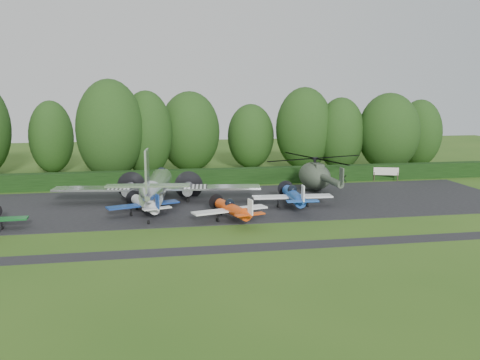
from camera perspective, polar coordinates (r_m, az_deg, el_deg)
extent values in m
plane|color=#2C5317|center=(45.66, -4.94, -5.32)|extent=(160.00, 160.00, 0.00)
cube|color=black|center=(55.34, -5.94, -2.65)|extent=(70.00, 18.00, 0.01)
cube|color=black|center=(39.92, -4.10, -7.53)|extent=(70.00, 2.00, 0.00)
cube|color=black|center=(66.11, -6.69, -0.64)|extent=(90.00, 1.60, 2.00)
cylinder|color=silver|center=(55.52, -8.86, -0.73)|extent=(2.24, 11.71, 2.24)
cone|color=silver|center=(61.98, -9.04, 0.35)|extent=(2.24, 1.46, 2.24)
cone|color=silver|center=(48.53, -8.63, -1.65)|extent=(2.24, 2.93, 2.24)
sphere|color=black|center=(60.98, -9.03, 0.66)|extent=(1.46, 1.46, 1.46)
cube|color=silver|center=(56.53, -8.88, -0.85)|extent=(21.46, 2.34, 0.21)
cube|color=white|center=(56.56, -12.84, -0.85)|extent=(2.54, 2.44, 0.05)
cube|color=white|center=(56.74, -4.95, -0.61)|extent=(2.54, 2.44, 0.05)
cylinder|color=silver|center=(57.17, -12.02, -1.08)|extent=(1.07, 3.12, 1.07)
cylinder|color=silver|center=(57.31, -5.77, -0.88)|extent=(1.07, 3.12, 1.07)
cylinder|color=black|center=(59.32, -11.97, -0.68)|extent=(3.12, 0.03, 3.12)
cylinder|color=black|center=(59.46, -5.95, -0.50)|extent=(3.12, 0.03, 3.12)
cube|color=silver|center=(47.57, -8.64, -0.57)|extent=(7.32, 1.37, 0.14)
cube|color=silver|center=(47.06, -8.67, 1.01)|extent=(0.18, 2.15, 3.71)
cylinder|color=black|center=(56.99, -11.99, -2.21)|extent=(0.24, 0.88, 0.88)
cylinder|color=black|center=(57.14, -5.72, -2.01)|extent=(0.24, 0.88, 0.88)
cylinder|color=black|center=(47.87, -8.52, -4.47)|extent=(0.18, 0.43, 0.43)
cylinder|color=black|center=(49.66, -24.04, -4.71)|extent=(0.13, 0.41, 0.41)
cylinder|color=white|center=(51.09, -10.10, -2.55)|extent=(0.95, 5.44, 0.95)
sphere|color=black|center=(51.58, -10.12, -1.93)|extent=(0.83, 0.83, 0.83)
cube|color=navy|center=(51.61, -10.10, -2.60)|extent=(6.92, 1.29, 0.14)
cube|color=white|center=(47.85, -10.08, -3.09)|extent=(2.57, 0.69, 0.10)
cube|color=navy|center=(47.62, -10.10, -2.36)|extent=(0.10, 0.79, 1.29)
cylinder|color=black|center=(54.53, -10.13, -1.78)|extent=(1.48, 0.02, 1.48)
cylinder|color=black|center=(51.60, -11.50, -3.52)|extent=(0.14, 0.43, 0.43)
cylinder|color=black|center=(51.60, -8.64, -3.43)|extent=(0.14, 0.43, 0.43)
cylinder|color=black|center=(53.80, -10.09, -2.95)|extent=(0.12, 0.40, 0.40)
cylinder|color=#D8420C|center=(48.03, -0.81, -3.15)|extent=(0.97, 5.58, 0.97)
sphere|color=black|center=(48.51, -0.93, -2.47)|extent=(0.85, 0.85, 0.85)
cube|color=white|center=(48.55, -0.91, -3.20)|extent=(7.11, 1.32, 0.14)
cube|color=#D8420C|center=(44.76, -0.09, -3.78)|extent=(2.64, 0.71, 0.10)
cube|color=white|center=(44.51, -0.07, -2.98)|extent=(0.10, 0.81, 1.32)
cylinder|color=black|center=(51.50, -1.48, -2.27)|extent=(1.52, 0.02, 1.52)
cylinder|color=black|center=(48.34, -2.41, -4.22)|extent=(0.14, 0.45, 0.45)
cylinder|color=black|center=(48.76, 0.67, -4.08)|extent=(0.14, 0.45, 0.45)
cylinder|color=black|center=(50.78, -1.30, -3.55)|extent=(0.12, 0.41, 0.41)
cylinder|color=#1C4CA8|center=(53.48, 5.75, -1.71)|extent=(1.10, 6.32, 1.10)
sphere|color=black|center=(54.03, 5.56, -1.03)|extent=(0.96, 0.96, 0.96)
cube|color=white|center=(54.05, 5.58, -1.77)|extent=(8.04, 1.49, 0.16)
cube|color=#1C4CA8|center=(49.87, 6.96, -2.23)|extent=(2.99, 0.80, 0.11)
cube|color=white|center=(49.61, 7.02, -1.42)|extent=(0.11, 0.92, 1.49)
cylinder|color=black|center=(57.33, 4.62, -0.92)|extent=(1.72, 0.02, 1.72)
cylinder|color=black|center=(53.63, 4.10, -2.80)|extent=(0.16, 0.51, 0.51)
cylinder|color=black|center=(54.45, 7.14, -2.67)|extent=(0.16, 0.51, 0.51)
cylinder|color=black|center=(56.51, 4.89, -2.19)|extent=(0.14, 0.46, 0.46)
ellipsoid|color=#374233|center=(62.22, 7.95, 0.44)|extent=(3.26, 5.97, 3.12)
cylinder|color=#374233|center=(57.80, 9.41, 0.01)|extent=(0.73, 6.26, 0.73)
cube|color=#374233|center=(54.65, 10.58, 0.41)|extent=(0.13, 0.94, 1.67)
cylinder|color=black|center=(61.99, 7.98, 1.87)|extent=(0.31, 0.31, 0.84)
cylinder|color=black|center=(61.93, 7.99, 2.30)|extent=(0.73, 0.73, 0.26)
cylinder|color=black|center=(61.93, 7.99, 2.30)|extent=(12.53, 12.53, 0.06)
cube|color=#374233|center=(61.26, 8.22, 1.43)|extent=(0.94, 2.09, 0.73)
ellipsoid|color=black|center=(63.78, 7.48, 0.77)|extent=(1.98, 1.98, 1.79)
cylinder|color=black|center=(62.96, 6.78, -0.87)|extent=(0.19, 0.58, 0.58)
cylinder|color=black|center=(63.60, 8.57, -0.80)|extent=(0.19, 0.58, 0.58)
cylinder|color=black|center=(59.40, 8.92, -1.61)|extent=(0.17, 0.50, 0.50)
cylinder|color=#3F3326|center=(70.91, 14.21, 0.32)|extent=(0.12, 0.12, 1.18)
cylinder|color=#3F3326|center=(72.19, 16.35, 0.39)|extent=(0.12, 0.12, 1.18)
cube|color=silver|center=(71.43, 15.32, 0.90)|extent=(3.16, 0.08, 0.99)
cylinder|color=black|center=(77.47, -5.34, 2.32)|extent=(0.70, 0.70, 3.76)
ellipsoid|color=#1B3E13|center=(77.07, -5.38, 5.17)|extent=(8.62, 8.62, 11.48)
cylinder|color=black|center=(79.34, 6.81, 2.54)|extent=(0.70, 0.70, 3.95)
ellipsoid|color=#1B3E13|center=(78.93, 6.87, 5.46)|extent=(8.31, 8.31, 12.06)
cylinder|color=black|center=(80.26, 1.14, 2.40)|extent=(0.70, 0.70, 3.14)
ellipsoid|color=#1B3E13|center=(79.91, 1.15, 4.69)|extent=(6.92, 6.92, 9.59)
cylinder|color=black|center=(79.67, 10.60, 2.29)|extent=(0.70, 0.70, 3.47)
ellipsoid|color=#1B3E13|center=(79.30, 10.68, 4.85)|extent=(6.93, 6.93, 10.59)
cylinder|color=black|center=(80.32, -19.35, 1.92)|extent=(0.70, 0.70, 3.34)
ellipsoid|color=#1B3E13|center=(79.96, -19.48, 4.36)|extent=(6.15, 6.15, 10.21)
cylinder|color=black|center=(73.93, -9.86, 1.88)|extent=(0.70, 0.70, 3.80)
ellipsoid|color=#1B3E13|center=(73.51, -9.95, 4.89)|extent=(7.01, 7.01, 11.60)
cylinder|color=black|center=(71.94, -13.57, 1.73)|extent=(0.70, 0.70, 4.28)
ellipsoid|color=#1B3E13|center=(71.48, -13.71, 5.23)|extent=(8.72, 8.72, 13.09)
cylinder|color=black|center=(86.90, 18.49, 2.52)|extent=(0.70, 0.70, 3.34)
ellipsoid|color=#1B3E13|center=(86.57, 18.61, 4.78)|extent=(6.69, 6.69, 10.21)
cylinder|color=black|center=(80.65, 15.46, 2.27)|extent=(0.70, 0.70, 3.68)
ellipsoid|color=#1B3E13|center=(80.27, 15.58, 4.95)|extent=(8.80, 8.80, 11.25)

